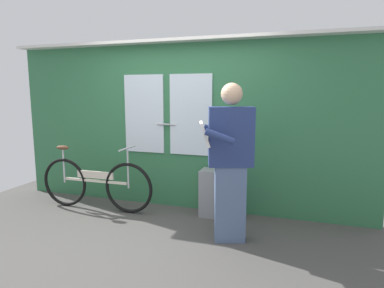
% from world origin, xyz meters
% --- Properties ---
extents(ground_plane, '(6.15, 3.94, 0.04)m').
position_xyz_m(ground_plane, '(0.00, 0.00, -0.02)').
color(ground_plane, '#474442').
extents(train_door_wall, '(5.15, 0.28, 2.32)m').
position_xyz_m(train_door_wall, '(-0.01, 1.16, 1.21)').
color(train_door_wall, '#2D6B42').
rests_on(train_door_wall, ground_plane).
extents(bicycle_near_door, '(1.71, 0.44, 0.91)m').
position_xyz_m(bicycle_near_door, '(-1.11, 0.66, 0.37)').
color(bicycle_near_door, black).
rests_on(bicycle_near_door, ground_plane).
extents(passenger_reading_newspaper, '(0.63, 0.57, 1.73)m').
position_xyz_m(passenger_reading_newspaper, '(0.87, 0.27, 0.91)').
color(passenger_reading_newspaper, slate).
rests_on(passenger_reading_newspaper, ground_plane).
extents(trash_bin_by_wall, '(0.36, 0.28, 0.62)m').
position_xyz_m(trash_bin_by_wall, '(0.53, 0.95, 0.31)').
color(trash_bin_by_wall, gray).
rests_on(trash_bin_by_wall, ground_plane).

